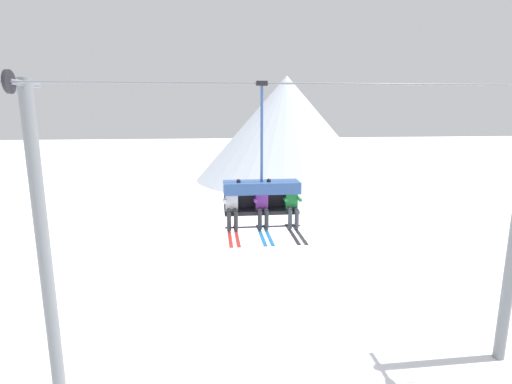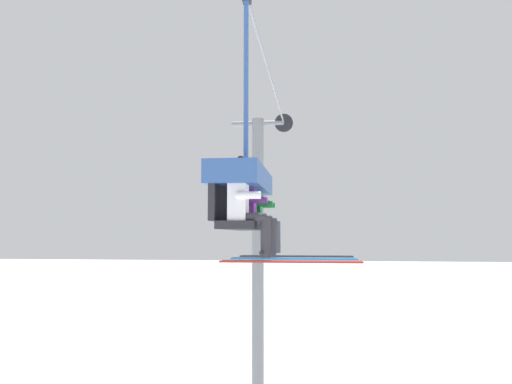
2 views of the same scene
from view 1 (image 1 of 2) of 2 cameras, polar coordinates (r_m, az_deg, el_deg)
The scene contains 8 objects.
ground_plane at distance 13.85m, azimuth 2.58°, elevation -24.48°, with size 200.00×200.00×0.00m, color white.
mountain_peak_central at distance 47.00m, azimuth 4.31°, elevation 9.07°, with size 20.98×20.98×11.83m.
lift_tower_near at distance 12.46m, azimuth -28.23°, elevation -5.86°, with size 0.36×1.88×9.10m.
lift_cable at distance 10.50m, azimuth 6.98°, elevation 15.12°, with size 16.10×0.05×0.05m.
chairlift_chair at distance 10.58m, azimuth 0.75°, elevation 0.16°, with size 2.01×0.74×3.71m.
skier_white at distance 10.38m, azimuth -3.45°, elevation -1.84°, with size 0.48×1.70×1.34m.
skier_purple at distance 10.44m, azimuth 0.91°, elevation -1.73°, with size 0.48×1.70×1.34m.
skier_green at distance 10.57m, azimuth 5.17°, elevation -1.73°, with size 0.46×1.70×1.23m.
Camera 1 is at (-1.78, -11.01, 8.21)m, focal length 28.00 mm.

